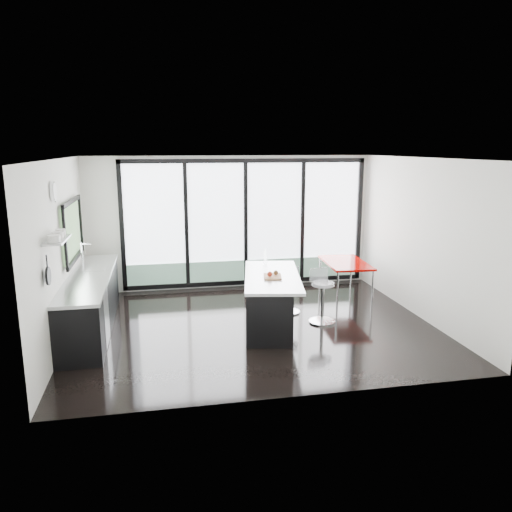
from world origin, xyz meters
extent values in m
cube|color=black|center=(0.00, 0.00, 0.00)|extent=(6.00, 5.00, 0.00)
cube|color=white|center=(0.00, 0.00, 2.80)|extent=(6.00, 5.00, 0.00)
cube|color=silver|center=(0.00, 2.50, 1.40)|extent=(6.00, 0.00, 2.80)
cube|color=white|center=(0.30, 2.47, 1.40)|extent=(5.00, 0.02, 2.50)
cube|color=slate|center=(0.30, 2.43, 0.37)|extent=(5.00, 0.02, 0.44)
cube|color=black|center=(-0.95, 2.43, 1.40)|extent=(0.08, 0.04, 2.50)
cube|color=black|center=(0.30, 2.43, 1.40)|extent=(0.08, 0.04, 2.50)
cube|color=black|center=(1.55, 2.43, 1.40)|extent=(0.08, 0.04, 2.50)
cube|color=silver|center=(0.00, -2.50, 1.40)|extent=(6.00, 0.00, 2.80)
cube|color=silver|center=(-3.00, 0.00, 1.40)|extent=(0.00, 5.00, 2.80)
cube|color=#56794E|center=(-2.97, 0.90, 1.60)|extent=(0.02, 1.60, 0.90)
cube|color=#AAADAF|center=(-2.87, -0.85, 1.75)|extent=(0.25, 0.80, 0.03)
cylinder|color=white|center=(-2.97, -0.30, 2.35)|extent=(0.04, 0.30, 0.30)
cylinder|color=black|center=(-2.94, -1.25, 1.35)|extent=(0.03, 0.24, 0.24)
cube|color=silver|center=(3.00, 0.00, 1.40)|extent=(0.00, 5.00, 2.80)
cube|color=black|center=(-2.67, 0.40, 0.43)|extent=(0.65, 3.20, 0.87)
cube|color=#AAADAF|center=(-2.67, 0.40, 0.90)|extent=(0.69, 3.24, 0.05)
cube|color=#AAADAF|center=(-2.67, 0.90, 0.90)|extent=(0.45, 0.48, 0.06)
cylinder|color=silver|center=(-2.82, 0.90, 1.14)|extent=(0.02, 0.02, 0.44)
cube|color=#AAADAF|center=(-2.36, -0.35, 0.42)|extent=(0.03, 0.60, 0.80)
cube|color=black|center=(0.24, 0.03, 0.41)|extent=(1.08, 2.18, 0.83)
cube|color=#AAADAF|center=(0.32, 0.01, 0.85)|extent=(1.28, 2.27, 0.05)
cube|color=tan|center=(0.29, -0.13, 0.89)|extent=(0.35, 0.43, 0.03)
sphere|color=#9D2B16|center=(0.24, -0.17, 0.94)|extent=(0.10, 0.10, 0.09)
sphere|color=brown|center=(0.36, -0.09, 0.94)|extent=(0.09, 0.09, 0.08)
cylinder|color=silver|center=(0.36, 0.73, 1.01)|extent=(0.08, 0.08, 0.27)
cylinder|color=silver|center=(1.20, -0.05, 0.36)|extent=(0.53, 0.53, 0.72)
cylinder|color=silver|center=(0.77, 0.57, 0.32)|extent=(0.53, 0.53, 0.64)
cube|color=#A00300|center=(2.11, 1.27, 0.37)|extent=(0.87, 1.42, 0.74)
camera|label=1|loc=(-1.51, -7.87, 2.99)|focal=35.00mm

